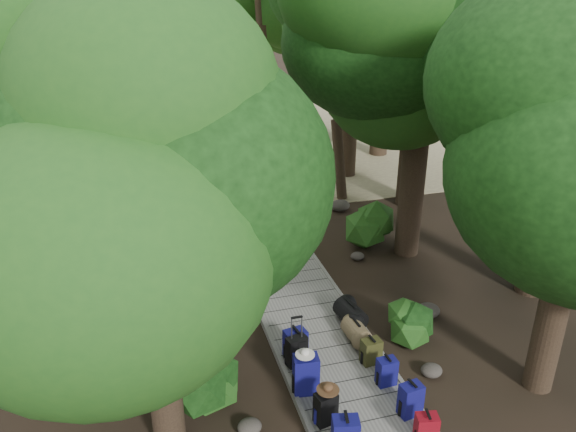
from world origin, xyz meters
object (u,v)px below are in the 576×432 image
object	(u,v)px
backpack_left_c	(306,372)
lone_suitcase_on_sand	(242,171)
backpack_right_a	(426,428)
backpack_right_d	(371,350)
duffel_right_black	(350,314)
backpack_right_b	(411,398)
backpack_left_d	(295,342)
suitcase_on_boardwalk	(297,351)
sun_lounger	(303,154)
duffel_right_khaki	(356,332)
backpack_right_c	(387,370)
kayak	(144,165)
backpack_left_b	(326,407)

from	to	relation	value
backpack_left_c	lone_suitcase_on_sand	size ratio (longest dim) A/B	1.15
lone_suitcase_on_sand	backpack_right_a	bearing A→B (deg)	-105.70
backpack_right_a	lone_suitcase_on_sand	xyz separation A→B (m)	(-0.28, 12.55, -0.05)
backpack_right_d	duffel_right_black	xyz separation A→B (m)	(0.10, 1.29, -0.05)
backpack_right_b	backpack_right_d	xyz separation A→B (m)	(-0.08, 1.41, -0.05)
backpack_left_c	backpack_left_d	bearing A→B (deg)	90.96
duffel_right_black	lone_suitcase_on_sand	world-z (taller)	lone_suitcase_on_sand
lone_suitcase_on_sand	suitcase_on_boardwalk	bearing A→B (deg)	-113.04
backpack_right_b	lone_suitcase_on_sand	world-z (taller)	backpack_right_b
backpack_right_b	sun_lounger	distance (m)	13.72
backpack_left_d	lone_suitcase_on_sand	xyz separation A→B (m)	(1.03, 9.95, -0.06)
backpack_right_b	lone_suitcase_on_sand	xyz separation A→B (m)	(-0.34, 11.92, -0.07)
backpack_right_a	suitcase_on_boardwalk	distance (m)	2.73
backpack_left_c	backpack_right_a	bearing A→B (deg)	-41.87
backpack_right_d	backpack_left_d	bearing A→B (deg)	150.75
backpack_right_b	duffel_right_khaki	xyz separation A→B (m)	(-0.09, 2.11, -0.12)
backpack_left_c	duffel_right_khaki	size ratio (longest dim) A/B	1.33
duffel_right_khaki	duffel_right_black	world-z (taller)	duffel_right_black
backpack_left_c	duffel_right_khaki	world-z (taller)	backpack_left_c
backpack_right_c	kayak	size ratio (longest dim) A/B	0.20
backpack_right_a	suitcase_on_boardwalk	bearing A→B (deg)	131.72
backpack_right_b	backpack_right_c	distance (m)	0.79
backpack_right_b	suitcase_on_boardwalk	distance (m)	2.24
backpack_right_b	duffel_right_khaki	world-z (taller)	backpack_right_b
backpack_left_c	backpack_right_b	size ratio (longest dim) A/B	1.23
backpack_left_d	suitcase_on_boardwalk	distance (m)	0.24
duffel_right_black	suitcase_on_boardwalk	bearing A→B (deg)	-155.69
backpack_right_a	backpack_right_b	size ratio (longest dim) A/B	0.93
backpack_left_d	duffel_right_khaki	world-z (taller)	backpack_left_d
lone_suitcase_on_sand	backpack_left_c	bearing A→B (deg)	-112.92
backpack_left_b	sun_lounger	size ratio (longest dim) A/B	0.38
backpack_right_d	suitcase_on_boardwalk	bearing A→B (deg)	160.51
backpack_left_c	backpack_left_d	xyz separation A→B (m)	(0.10, 0.98, -0.09)
backpack_right_c	suitcase_on_boardwalk	xyz separation A→B (m)	(-1.37, 0.94, 0.01)
duffel_right_khaki	kayak	size ratio (longest dim) A/B	0.21
duffel_right_black	kayak	bearing A→B (deg)	98.37
suitcase_on_boardwalk	kayak	xyz separation A→B (m)	(-2.18, 12.44, -0.25)
backpack_left_d	backpack_right_c	size ratio (longest dim) A/B	1.09
kayak	backpack_right_a	bearing A→B (deg)	-88.28
backpack_left_c	backpack_right_a	world-z (taller)	backpack_left_c
backpack_right_d	kayak	world-z (taller)	backpack_right_d
backpack_left_c	lone_suitcase_on_sand	bearing A→B (deg)	91.14
backpack_right_a	backpack_right_d	xyz separation A→B (m)	(-0.01, 2.04, -0.03)
backpack_left_b	backpack_left_c	bearing A→B (deg)	83.26
backpack_right_d	lone_suitcase_on_sand	distance (m)	10.51
backpack_left_b	backpack_left_d	xyz separation A→B (m)	(0.02, 1.76, -0.00)
duffel_right_khaki	kayak	distance (m)	12.57
backpack_right_d	kayak	xyz separation A→B (m)	(-3.53, 12.77, -0.23)
backpack_right_c	kayak	world-z (taller)	backpack_right_c
backpack_right_a	backpack_right_b	xyz separation A→B (m)	(0.06, 0.64, 0.02)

